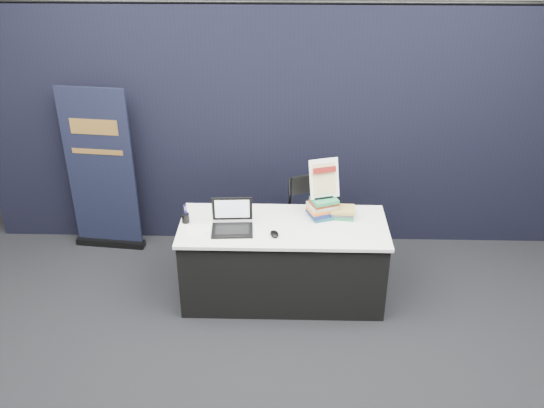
{
  "coord_description": "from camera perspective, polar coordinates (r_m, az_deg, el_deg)",
  "views": [
    {
      "loc": [
        0.02,
        -3.96,
        3.4
      ],
      "look_at": [
        -0.1,
        0.55,
        0.95
      ],
      "focal_mm": 40.0,
      "sensor_mm": 36.0,
      "label": 1
    }
  ],
  "objects": [
    {
      "name": "brochure_mid",
      "position": [
        5.06,
        -4.88,
        -3.23
      ],
      "size": [
        0.31,
        0.23,
        0.0
      ],
      "primitive_type": "cube",
      "rotation": [
        0.0,
        0.0,
        0.05
      ],
      "color": "silver",
      "rests_on": "display_table"
    },
    {
      "name": "book_stack_short",
      "position": [
        5.38,
        6.63,
        -0.73
      ],
      "size": [
        0.22,
        0.18,
        0.09
      ],
      "rotation": [
        0.0,
        0.0,
        -0.1
      ],
      "color": "#207B4A",
      "rests_on": "display_table"
    },
    {
      "name": "drape_partition",
      "position": [
        5.98,
        1.21,
        6.87
      ],
      "size": [
        6.0,
        0.08,
        2.4
      ],
      "primitive_type": "cube",
      "color": "black",
      "rests_on": "floor"
    },
    {
      "name": "pen_cup",
      "position": [
        5.3,
        -8.14,
        -1.31
      ],
      "size": [
        0.08,
        0.08,
        0.09
      ],
      "primitive_type": "cylinder",
      "rotation": [
        0.0,
        0.0,
        0.24
      ],
      "color": "black",
      "rests_on": "display_table"
    },
    {
      "name": "pullup_banner",
      "position": [
        6.23,
        -15.7,
        2.2
      ],
      "size": [
        0.73,
        0.18,
        1.7
      ],
      "rotation": [
        0.0,
        0.0,
        -0.11
      ],
      "color": "black",
      "rests_on": "floor"
    },
    {
      "name": "info_sign",
      "position": [
        5.24,
        4.93,
        2.35
      ],
      "size": [
        0.28,
        0.17,
        0.35
      ],
      "rotation": [
        0.0,
        0.0,
        0.3
      ],
      "color": "black",
      "rests_on": "book_stack_tall"
    },
    {
      "name": "display_table",
      "position": [
        5.43,
        1.04,
        -5.38
      ],
      "size": [
        1.8,
        0.75,
        0.75
      ],
      "color": "black",
      "rests_on": "floor"
    },
    {
      "name": "book_stack_tall",
      "position": [
        5.33,
        4.83,
        -0.31
      ],
      "size": [
        0.27,
        0.25,
        0.18
      ],
      "rotation": [
        0.0,
        0.0,
        0.38
      ],
      "color": "#17525A",
      "rests_on": "display_table"
    },
    {
      "name": "brochure_right",
      "position": [
        5.04,
        -2.38,
        -3.28
      ],
      "size": [
        0.34,
        0.25,
        0.0
      ],
      "primitive_type": "cube",
      "rotation": [
        0.0,
        0.0,
        0.08
      ],
      "color": "silver",
      "rests_on": "display_table"
    },
    {
      "name": "laptop",
      "position": [
        5.15,
        -3.74,
        -1.76
      ],
      "size": [
        0.36,
        0.3,
        0.26
      ],
      "rotation": [
        0.0,
        0.0,
        0.06
      ],
      "color": "black",
      "rests_on": "display_table"
    },
    {
      "name": "floor",
      "position": [
        5.22,
        0.94,
        -12.19
      ],
      "size": [
        8.0,
        8.0,
        0.0
      ],
      "primitive_type": "plane",
      "color": "black",
      "rests_on": "ground"
    },
    {
      "name": "brochure_left",
      "position": [
        5.19,
        -6.47,
        -2.44
      ],
      "size": [
        0.33,
        0.27,
        0.0
      ],
      "primitive_type": "cube",
      "rotation": [
        0.0,
        0.0,
        0.25
      ],
      "color": "white",
      "rests_on": "display_table"
    },
    {
      "name": "mouse",
      "position": [
        5.07,
        0.23,
        -2.83
      ],
      "size": [
        0.1,
        0.13,
        0.04
      ],
      "primitive_type": "ellipsoid",
      "rotation": [
        0.0,
        0.0,
        0.26
      ],
      "color": "black",
      "rests_on": "display_table"
    },
    {
      "name": "stacking_chair",
      "position": [
        5.58,
        3.89,
        -2.13
      ],
      "size": [
        0.6,
        0.61,
        1.01
      ],
      "rotation": [
        0.0,
        0.0,
        0.38
      ],
      "color": "black",
      "rests_on": "floor"
    },
    {
      "name": "wall_back",
      "position": [
        8.13,
        1.38,
        16.75
      ],
      "size": [
        8.0,
        0.02,
        3.5
      ],
      "primitive_type": "cube",
      "color": "#ADABA3",
      "rests_on": "floor"
    }
  ]
}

